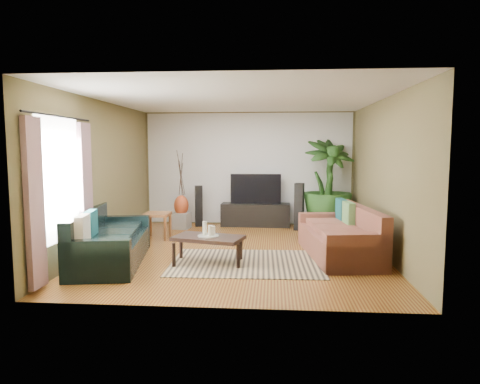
# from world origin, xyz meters

# --- Properties ---
(floor) EXTENTS (5.50, 5.50, 0.00)m
(floor) POSITION_xyz_m (0.00, 0.00, 0.00)
(floor) COLOR olive
(floor) RESTS_ON ground
(ceiling) EXTENTS (5.50, 5.50, 0.00)m
(ceiling) POSITION_xyz_m (0.00, 0.00, 2.70)
(ceiling) COLOR white
(ceiling) RESTS_ON ground
(wall_back) EXTENTS (5.00, 0.00, 5.00)m
(wall_back) POSITION_xyz_m (0.00, 2.75, 1.35)
(wall_back) COLOR brown
(wall_back) RESTS_ON ground
(wall_front) EXTENTS (5.00, 0.00, 5.00)m
(wall_front) POSITION_xyz_m (0.00, -2.75, 1.35)
(wall_front) COLOR brown
(wall_front) RESTS_ON ground
(wall_left) EXTENTS (0.00, 5.50, 5.50)m
(wall_left) POSITION_xyz_m (-2.50, 0.00, 1.35)
(wall_left) COLOR brown
(wall_left) RESTS_ON ground
(wall_right) EXTENTS (0.00, 5.50, 5.50)m
(wall_right) POSITION_xyz_m (2.50, 0.00, 1.35)
(wall_right) COLOR brown
(wall_right) RESTS_ON ground
(backwall_panel) EXTENTS (4.90, 0.00, 4.90)m
(backwall_panel) POSITION_xyz_m (0.00, 2.74, 1.35)
(backwall_panel) COLOR white
(backwall_panel) RESTS_ON ground
(window_pane) EXTENTS (0.00, 1.80, 1.80)m
(window_pane) POSITION_xyz_m (-2.48, -1.60, 1.40)
(window_pane) COLOR white
(window_pane) RESTS_ON ground
(curtain_near) EXTENTS (0.08, 0.35, 2.20)m
(curtain_near) POSITION_xyz_m (-2.43, -2.35, 1.15)
(curtain_near) COLOR gray
(curtain_near) RESTS_ON ground
(curtain_far) EXTENTS (0.08, 0.35, 2.20)m
(curtain_far) POSITION_xyz_m (-2.43, -0.85, 1.15)
(curtain_far) COLOR gray
(curtain_far) RESTS_ON ground
(curtain_rod) EXTENTS (0.03, 1.90, 0.03)m
(curtain_rod) POSITION_xyz_m (-2.43, -1.60, 2.30)
(curtain_rod) COLOR black
(curtain_rod) RESTS_ON ground
(sofa_left) EXTENTS (1.30, 2.34, 0.85)m
(sofa_left) POSITION_xyz_m (-1.99, -0.93, 0.42)
(sofa_left) COLOR black
(sofa_left) RESTS_ON floor
(sofa_right) EXTENTS (1.25, 2.29, 0.85)m
(sofa_right) POSITION_xyz_m (1.73, -0.25, 0.42)
(sofa_right) COLOR brown
(sofa_right) RESTS_ON floor
(area_rug) EXTENTS (2.46, 1.77, 0.01)m
(area_rug) POSITION_xyz_m (0.18, -0.79, 0.01)
(area_rug) COLOR tan
(area_rug) RESTS_ON floor
(coffee_table) EXTENTS (1.20, 0.85, 0.44)m
(coffee_table) POSITION_xyz_m (-0.43, -0.86, 0.22)
(coffee_table) COLOR black
(coffee_table) RESTS_ON floor
(candle_tray) EXTENTS (0.34, 0.34, 0.01)m
(candle_tray) POSITION_xyz_m (-0.43, -0.86, 0.45)
(candle_tray) COLOR gray
(candle_tray) RESTS_ON coffee_table
(candle_tall) EXTENTS (0.07, 0.07, 0.22)m
(candle_tall) POSITION_xyz_m (-0.49, -0.83, 0.57)
(candle_tall) COLOR beige
(candle_tall) RESTS_ON candle_tray
(candle_mid) EXTENTS (0.07, 0.07, 0.17)m
(candle_mid) POSITION_xyz_m (-0.39, -0.90, 0.54)
(candle_mid) COLOR beige
(candle_mid) RESTS_ON candle_tray
(candle_short) EXTENTS (0.07, 0.07, 0.14)m
(candle_short) POSITION_xyz_m (-0.36, -0.80, 0.53)
(candle_short) COLOR #EEE3C9
(candle_short) RESTS_ON candle_tray
(tv_stand) EXTENTS (1.63, 0.53, 0.54)m
(tv_stand) POSITION_xyz_m (0.19, 2.50, 0.27)
(tv_stand) COLOR black
(tv_stand) RESTS_ON floor
(television) EXTENTS (1.19, 0.06, 0.70)m
(television) POSITION_xyz_m (0.19, 2.50, 0.89)
(television) COLOR black
(television) RESTS_ON tv_stand
(speaker_left) EXTENTS (0.21, 0.23, 0.96)m
(speaker_left) POSITION_xyz_m (-1.15, 2.37, 0.48)
(speaker_left) COLOR black
(speaker_left) RESTS_ON floor
(speaker_right) EXTENTS (0.24, 0.25, 1.06)m
(speaker_right) POSITION_xyz_m (1.19, 2.08, 0.53)
(speaker_right) COLOR black
(speaker_right) RESTS_ON floor
(potted_plant) EXTENTS (1.52, 1.52, 2.05)m
(potted_plant) POSITION_xyz_m (1.83, 2.30, 1.02)
(potted_plant) COLOR #1F4416
(potted_plant) RESTS_ON floor
(plant_pot) EXTENTS (0.38, 0.38, 0.29)m
(plant_pot) POSITION_xyz_m (1.83, 2.30, 0.15)
(plant_pot) COLOR black
(plant_pot) RESTS_ON floor
(pedestal) EXTENTS (0.42, 0.42, 0.37)m
(pedestal) POSITION_xyz_m (-1.50, 2.05, 0.18)
(pedestal) COLOR gray
(pedestal) RESTS_ON floor
(vase) EXTENTS (0.33, 0.33, 0.47)m
(vase) POSITION_xyz_m (-1.50, 2.05, 0.53)
(vase) COLOR #9A3B1C
(vase) RESTS_ON pedestal
(side_table) EXTENTS (0.50, 0.50, 0.53)m
(side_table) POSITION_xyz_m (-1.75, 0.94, 0.27)
(side_table) COLOR #955B30
(side_table) RESTS_ON floor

